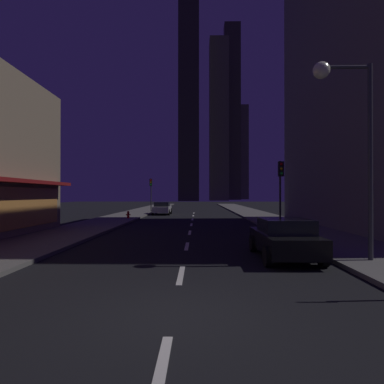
{
  "coord_description": "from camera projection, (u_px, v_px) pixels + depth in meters",
  "views": [
    {
      "loc": [
        0.48,
        -6.2,
        2.31
      ],
      "look_at": [
        0.0,
        21.46,
        2.52
      ],
      "focal_mm": 30.62,
      "sensor_mm": 36.0,
      "label": 1
    }
  ],
  "objects": [
    {
      "name": "skyscraper_distant_short",
      "position": [
        232.0,
        112.0,
        144.37
      ],
      "size": [
        7.05,
        5.59,
        77.59
      ],
      "primitive_type": "cube",
      "color": "#333026",
      "rests_on": "ground"
    },
    {
      "name": "car_parked_near",
      "position": [
        284.0,
        238.0,
        11.77
      ],
      "size": [
        1.98,
        4.24,
        1.45
      ],
      "color": "black",
      "rests_on": "ground"
    },
    {
      "name": "sidewalk_right",
      "position": [
        254.0,
        214.0,
        38.06
      ],
      "size": [
        4.0,
        76.0,
        0.15
      ],
      "primitive_type": "cube",
      "color": "#605E59",
      "rests_on": "ground"
    },
    {
      "name": "skyscraper_distant_mid",
      "position": [
        219.0,
        120.0,
        126.36
      ],
      "size": [
        7.18,
        8.38,
        62.02
      ],
      "primitive_type": "cube",
      "color": "#4E4A3A",
      "rests_on": "ground"
    },
    {
      "name": "skyscraper_distant_slender",
      "position": [
        242.0,
        153.0,
        160.66
      ],
      "size": [
        5.08,
        8.34,
        45.59
      ],
      "primitive_type": "cube",
      "color": "#4F4B3B",
      "rests_on": "ground"
    },
    {
      "name": "traffic_light_near_right",
      "position": [
        281.0,
        180.0,
        19.75
      ],
      "size": [
        0.32,
        0.48,
        4.2
      ],
      "color": "#2D2D2D",
      "rests_on": "sidewalk_right"
    },
    {
      "name": "sidewalk_left",
      "position": [
        134.0,
        214.0,
        38.3
      ],
      "size": [
        4.0,
        76.0,
        0.15
      ],
      "primitive_type": "cube",
      "color": "#605E59",
      "rests_on": "ground"
    },
    {
      "name": "street_lamp_right",
      "position": [
        345.0,
        112.0,
        10.85
      ],
      "size": [
        1.96,
        0.56,
        6.58
      ],
      "color": "#38383D",
      "rests_on": "sidewalk_right"
    },
    {
      "name": "car_parked_far",
      "position": [
        162.0,
        208.0,
        37.57
      ],
      "size": [
        1.98,
        4.24,
        1.45
      ],
      "color": "silver",
      "rests_on": "ground"
    },
    {
      "name": "traffic_light_far_left",
      "position": [
        151.0,
        188.0,
        41.78
      ],
      "size": [
        0.32,
        0.48,
        4.2
      ],
      "color": "#2D2D2D",
      "rests_on": "sidewalk_left"
    },
    {
      "name": "fire_hydrant_far_left",
      "position": [
        128.0,
        215.0,
        29.98
      ],
      "size": [
        0.42,
        0.3,
        0.65
      ],
      "color": "red",
      "rests_on": "sidewalk_left"
    },
    {
      "name": "lane_marking_center",
      "position": [
        191.0,
        228.0,
        22.38
      ],
      "size": [
        0.16,
        38.6,
        0.01
      ],
      "color": "silver",
      "rests_on": "ground"
    },
    {
      "name": "skyscraper_distant_tall",
      "position": [
        189.0,
        99.0,
        118.05
      ],
      "size": [
        7.29,
        8.99,
        73.98
      ],
      "primitive_type": "cube",
      "color": "#312E24",
      "rests_on": "ground"
    },
    {
      "name": "ground_plane",
      "position": [
        194.0,
        215.0,
        38.18
      ],
      "size": [
        78.0,
        136.0,
        0.1
      ],
      "primitive_type": "cube",
      "color": "black"
    }
  ]
}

